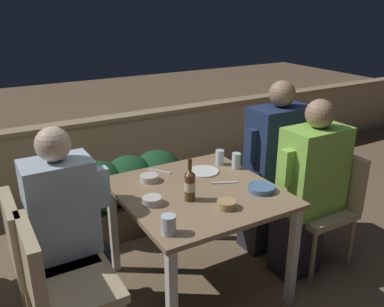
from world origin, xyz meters
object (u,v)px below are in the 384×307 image
Objects in this scene: chair_right_near at (326,197)px; person_green_blouse at (308,189)px; person_blue_shirt at (69,226)px; chair_right_far at (291,179)px; chair_left_near at (56,281)px; person_navy_jumper at (273,167)px; chair_left_far at (36,249)px; beer_bottle at (190,184)px.

chair_right_near is 0.22m from person_green_blouse.
person_blue_shirt is 1.77m from chair_right_near.
chair_right_far is (1.73, 0.01, -0.09)m from person_blue_shirt.
person_green_blouse is at bearing -0.64° from chair_left_near.
person_navy_jumper is at bearing 0.34° from person_blue_shirt.
chair_left_far is 0.65× the size of person_navy_jumper.
person_navy_jumper is at bearing 11.58° from chair_left_near.
chair_left_near is at bearing -169.56° from chair_right_far.
person_blue_shirt is at bearing -179.70° from chair_right_far.
person_green_blouse is at bearing -6.86° from beer_bottle.
person_navy_jumper is (1.73, 0.01, 0.14)m from chair_left_far.
person_blue_shirt is at bearing 168.27° from chair_right_near.
beer_bottle is at bearing 5.95° from chair_left_near.
chair_left_near is 1.00× the size of chair_right_far.
person_blue_shirt reaches higher than chair_left_far.
person_blue_shirt is 0.93× the size of person_navy_jumper.
person_navy_jumper reaches higher than chair_right_near.
person_blue_shirt reaches higher than chair_left_near.
person_blue_shirt is at bearing 64.47° from chair_left_near.
person_green_blouse is (1.69, -0.02, 0.11)m from chair_left_near.
chair_left_far and chair_right_far have the same top height.
person_green_blouse reaches higher than chair_left_near.
chair_left_near and chair_right_near have the same top height.
beer_bottle reaches higher than chair_left_near.
chair_right_far is at bearing 89.40° from chair_right_near.
chair_right_far is 0.65× the size of person_navy_jumper.
person_green_blouse is 0.37m from person_navy_jumper.
chair_left_near is at bearing -115.53° from person_blue_shirt.
chair_left_near is 1.00× the size of chair_right_near.
person_navy_jumper reaches higher than beer_bottle.
chair_left_near is 3.22× the size of beer_bottle.
chair_left_near is 1.70m from person_green_blouse.
chair_left_far is 1.00× the size of chair_right_far.
chair_left_far and chair_right_near have the same top height.
person_blue_shirt is 4.63× the size of beer_bottle.
chair_right_near is at bearing -10.56° from chair_left_far.
person_navy_jumper is (0.01, 0.37, 0.03)m from person_green_blouse.
person_navy_jumper reaches higher than person_green_blouse.
chair_right_near is (1.89, -0.02, 0.00)m from chair_left_near.
person_blue_shirt reaches higher than chair_right_near.
chair_right_near is 1.00× the size of chair_right_far.
chair_right_far is 3.22× the size of beer_bottle.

